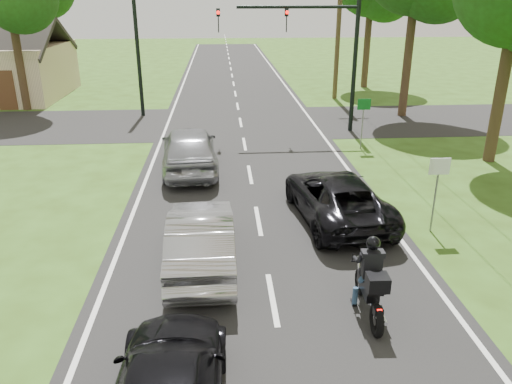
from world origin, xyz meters
TOP-DOWN VIEW (x-y plane):
  - ground at (0.00, 0.00)m, footprint 140.00×140.00m
  - road at (0.00, 10.00)m, footprint 8.00×100.00m
  - cross_road at (0.00, 16.00)m, footprint 60.00×7.00m
  - motorcycle_rider at (1.89, -0.68)m, footprint 0.58×2.04m
  - dark_suv at (2.26, 4.00)m, footprint 2.70×5.01m
  - silver_sedan at (-1.54, 1.56)m, footprint 1.58×4.35m
  - silver_suv at (-2.18, 8.64)m, footprint 2.32×5.03m
  - traffic_signal at (3.34, 14.00)m, footprint 6.38×0.44m
  - signal_pole_far at (-5.20, 18.00)m, footprint 0.20×0.20m
  - utility_pole_far at (6.20, 22.00)m, footprint 1.60×0.28m
  - sign_white at (4.70, 2.98)m, footprint 0.55×0.07m
  - sign_green at (4.90, 10.98)m, footprint 0.55×0.07m

SIDE VIEW (x-z plane):
  - ground at x=0.00m, z-range 0.00..0.00m
  - cross_road at x=0.00m, z-range 0.00..0.01m
  - road at x=0.00m, z-range 0.00..0.01m
  - dark_suv at x=2.26m, z-range 0.01..1.35m
  - motorcycle_rider at x=1.89m, z-range -0.19..1.57m
  - silver_sedan at x=-1.54m, z-range 0.01..1.44m
  - silver_suv at x=-2.18m, z-range 0.01..1.68m
  - sign_white at x=4.70m, z-range 0.54..2.66m
  - sign_green at x=4.90m, z-range 0.54..2.66m
  - signal_pole_far at x=-5.20m, z-range 0.00..6.00m
  - traffic_signal at x=3.34m, z-range 1.14..7.14m
  - utility_pole_far at x=6.20m, z-range 0.08..10.08m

